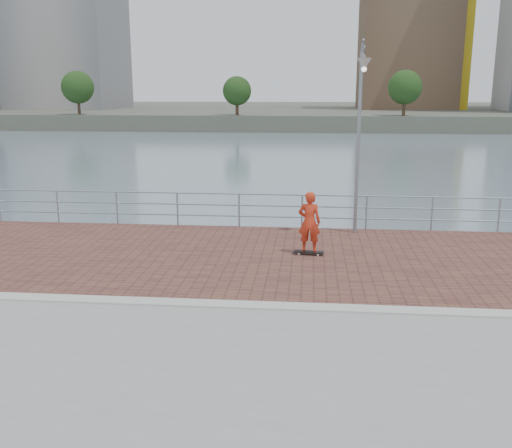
{
  "coord_description": "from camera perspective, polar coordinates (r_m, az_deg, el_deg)",
  "views": [
    {
      "loc": [
        1.24,
        -11.08,
        4.42
      ],
      "look_at": [
        0.0,
        2.0,
        1.3
      ],
      "focal_mm": 40.0,
      "sensor_mm": 36.0,
      "label": 1
    }
  ],
  "objects": [
    {
      "name": "street_lamp",
      "position": [
        17.24,
        10.45,
        11.53
      ],
      "size": [
        0.4,
        1.17,
        5.54
      ],
      "color": "gray",
      "rests_on": "brick_lane"
    },
    {
      "name": "skateboard",
      "position": [
        15.6,
        5.29,
        -2.81
      ],
      "size": [
        0.83,
        0.28,
        0.09
      ],
      "rotation": [
        0.0,
        0.0,
        -0.09
      ],
      "color": "black",
      "rests_on": "brick_lane"
    },
    {
      "name": "guardrail",
      "position": [
        18.5,
        1.46,
        1.73
      ],
      "size": [
        39.06,
        0.06,
        1.13
      ],
      "color": "#8C9EA8",
      "rests_on": "brick_lane"
    },
    {
      "name": "shoreline_trees",
      "position": [
        88.36,
        0.87,
        13.42
      ],
      "size": [
        109.81,
        5.06,
        6.74
      ],
      "color": "#473323",
      "rests_on": "far_shore"
    },
    {
      "name": "brick_lane",
      "position": [
        15.38,
        0.56,
        -3.31
      ],
      "size": [
        40.0,
        6.8,
        0.02
      ],
      "primitive_type": "cube",
      "color": "brown",
      "rests_on": "seawall"
    },
    {
      "name": "far_shore",
      "position": [
        133.69,
        4.96,
        11.1
      ],
      "size": [
        320.0,
        95.0,
        2.5
      ],
      "primitive_type": "cube",
      "color": "#4C5142",
      "rests_on": "ground"
    },
    {
      "name": "curb",
      "position": [
        11.98,
        -0.91,
        -8.14
      ],
      "size": [
        40.0,
        0.4,
        0.06
      ],
      "primitive_type": "cube",
      "color": "#B7B5AD",
      "rests_on": "seawall"
    },
    {
      "name": "water",
      "position": [
        12.87,
        -0.88,
        -16.58
      ],
      "size": [
        400.0,
        400.0,
        0.0
      ],
      "primitive_type": "plane",
      "color": "slate",
      "rests_on": "ground"
    },
    {
      "name": "skateboarder",
      "position": [
        15.38,
        5.35,
        0.21
      ],
      "size": [
        0.64,
        0.45,
        1.66
      ],
      "primitive_type": "imported",
      "rotation": [
        0.0,
        0.0,
        3.05
      ],
      "color": "red",
      "rests_on": "skateboard"
    }
  ]
}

